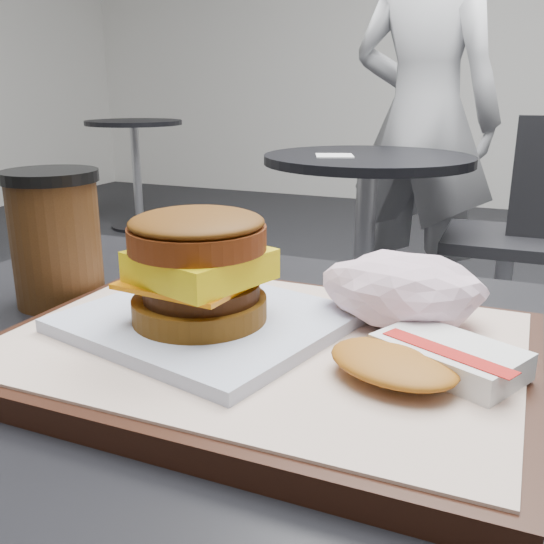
{
  "coord_description": "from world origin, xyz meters",
  "views": [
    {
      "loc": [
        0.16,
        -0.36,
        0.97
      ],
      "look_at": [
        -0.01,
        0.03,
        0.83
      ],
      "focal_mm": 40.0,
      "sensor_mm": 36.0,
      "label": 1
    }
  ],
  "objects_px": {
    "crumpled_wrapper": "(403,289)",
    "neighbor_table": "(366,214)",
    "hash_brown": "(424,359)",
    "coffee_cup": "(56,237)",
    "breakfast_sandwich": "(201,280)",
    "neighbor_chair": "(531,228)",
    "serving_tray": "(263,350)",
    "patron": "(423,120)"
  },
  "relations": [
    {
      "from": "serving_tray",
      "to": "hash_brown",
      "type": "height_order",
      "value": "hash_brown"
    },
    {
      "from": "breakfast_sandwich",
      "to": "crumpled_wrapper",
      "type": "bearing_deg",
      "value": 29.08
    },
    {
      "from": "hash_brown",
      "to": "patron",
      "type": "distance_m",
      "value": 2.21
    },
    {
      "from": "coffee_cup",
      "to": "neighbor_table",
      "type": "bearing_deg",
      "value": 94.03
    },
    {
      "from": "neighbor_table",
      "to": "neighbor_chair",
      "type": "xyz_separation_m",
      "value": [
        0.53,
        0.18,
        -0.04
      ]
    },
    {
      "from": "crumpled_wrapper",
      "to": "neighbor_chair",
      "type": "distance_m",
      "value": 1.77
    },
    {
      "from": "serving_tray",
      "to": "hash_brown",
      "type": "distance_m",
      "value": 0.12
    },
    {
      "from": "neighbor_chair",
      "to": "neighbor_table",
      "type": "bearing_deg",
      "value": -161.15
    },
    {
      "from": "hash_brown",
      "to": "crumpled_wrapper",
      "type": "relative_size",
      "value": 1.1
    },
    {
      "from": "crumpled_wrapper",
      "to": "serving_tray",
      "type": "bearing_deg",
      "value": -140.68
    },
    {
      "from": "breakfast_sandwich",
      "to": "coffee_cup",
      "type": "xyz_separation_m",
      "value": [
        -0.18,
        0.05,
        0.0
      ]
    },
    {
      "from": "breakfast_sandwich",
      "to": "hash_brown",
      "type": "distance_m",
      "value": 0.17
    },
    {
      "from": "coffee_cup",
      "to": "neighbor_chair",
      "type": "relative_size",
      "value": 0.14
    },
    {
      "from": "breakfast_sandwich",
      "to": "hash_brown",
      "type": "height_order",
      "value": "breakfast_sandwich"
    },
    {
      "from": "hash_brown",
      "to": "crumpled_wrapper",
      "type": "xyz_separation_m",
      "value": [
        -0.03,
        0.08,
        0.02
      ]
    },
    {
      "from": "serving_tray",
      "to": "hash_brown",
      "type": "relative_size",
      "value": 2.84
    },
    {
      "from": "patron",
      "to": "coffee_cup",
      "type": "bearing_deg",
      "value": 103.1
    },
    {
      "from": "crumpled_wrapper",
      "to": "neighbor_table",
      "type": "distance_m",
      "value": 1.64
    },
    {
      "from": "serving_tray",
      "to": "patron",
      "type": "relative_size",
      "value": 0.23
    },
    {
      "from": "crumpled_wrapper",
      "to": "patron",
      "type": "relative_size",
      "value": 0.07
    },
    {
      "from": "hash_brown",
      "to": "coffee_cup",
      "type": "height_order",
      "value": "coffee_cup"
    },
    {
      "from": "serving_tray",
      "to": "breakfast_sandwich",
      "type": "relative_size",
      "value": 1.69
    },
    {
      "from": "coffee_cup",
      "to": "patron",
      "type": "xyz_separation_m",
      "value": [
        -0.03,
        2.12,
        0.01
      ]
    },
    {
      "from": "neighbor_table",
      "to": "serving_tray",
      "type": "bearing_deg",
      "value": -78.21
    },
    {
      "from": "crumpled_wrapper",
      "to": "patron",
      "type": "height_order",
      "value": "patron"
    },
    {
      "from": "crumpled_wrapper",
      "to": "coffee_cup",
      "type": "height_order",
      "value": "coffee_cup"
    },
    {
      "from": "breakfast_sandwich",
      "to": "neighbor_table",
      "type": "relative_size",
      "value": 0.3
    },
    {
      "from": "crumpled_wrapper",
      "to": "neighbor_table",
      "type": "height_order",
      "value": "crumpled_wrapper"
    },
    {
      "from": "breakfast_sandwich",
      "to": "neighbor_table",
      "type": "distance_m",
      "value": 1.69
    },
    {
      "from": "serving_tray",
      "to": "neighbor_chair",
      "type": "xyz_separation_m",
      "value": [
        0.19,
        1.81,
        -0.27
      ]
    },
    {
      "from": "neighbor_table",
      "to": "neighbor_chair",
      "type": "relative_size",
      "value": 0.85
    },
    {
      "from": "coffee_cup",
      "to": "crumpled_wrapper",
      "type": "bearing_deg",
      "value": 4.49
    },
    {
      "from": "hash_brown",
      "to": "patron",
      "type": "height_order",
      "value": "patron"
    },
    {
      "from": "breakfast_sandwich",
      "to": "neighbor_table",
      "type": "bearing_deg",
      "value": 100.15
    },
    {
      "from": "hash_brown",
      "to": "neighbor_table",
      "type": "xyz_separation_m",
      "value": [
        -0.46,
        1.65,
        -0.25
      ]
    },
    {
      "from": "neighbor_table",
      "to": "patron",
      "type": "relative_size",
      "value": 0.45
    },
    {
      "from": "breakfast_sandwich",
      "to": "hash_brown",
      "type": "relative_size",
      "value": 1.68
    },
    {
      "from": "breakfast_sandwich",
      "to": "neighbor_chair",
      "type": "xyz_separation_m",
      "value": [
        0.23,
        1.82,
        -0.32
      ]
    },
    {
      "from": "crumpled_wrapper",
      "to": "coffee_cup",
      "type": "xyz_separation_m",
      "value": [
        -0.32,
        -0.02,
        0.02
      ]
    },
    {
      "from": "serving_tray",
      "to": "breakfast_sandwich",
      "type": "bearing_deg",
      "value": -175.55
    },
    {
      "from": "coffee_cup",
      "to": "neighbor_chair",
      "type": "distance_m",
      "value": 1.85
    },
    {
      "from": "coffee_cup",
      "to": "patron",
      "type": "bearing_deg",
      "value": 90.8
    }
  ]
}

